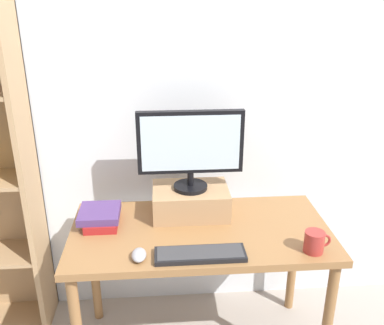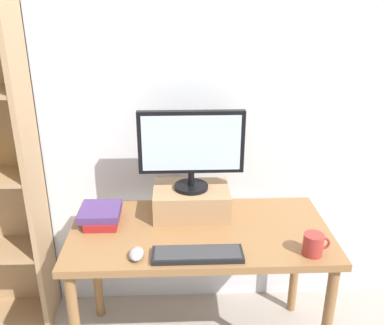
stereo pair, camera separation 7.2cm
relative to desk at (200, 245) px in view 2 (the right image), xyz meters
The scene contains 8 objects.
back_wall 0.80m from the desk, 90.00° to the left, with size 7.00×0.08×2.60m.
desk is the anchor object (origin of this frame).
riser_box 0.23m from the desk, 102.24° to the left, with size 0.39×0.27×0.14m.
computer_monitor 0.49m from the desk, 102.34° to the left, with size 0.52×0.17×0.41m.
keyboard 0.25m from the desk, 95.73° to the right, with size 0.40×0.12×0.02m.
computer_mouse 0.38m from the desk, 142.14° to the right, with size 0.06×0.10×0.04m.
book_stack 0.51m from the desk, 169.06° to the left, with size 0.20×0.23×0.07m.
coffee_mug 0.56m from the desk, 25.45° to the right, with size 0.12×0.09×0.10m.
Camera 2 is at (-0.11, -1.81, 1.82)m, focal length 40.00 mm.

